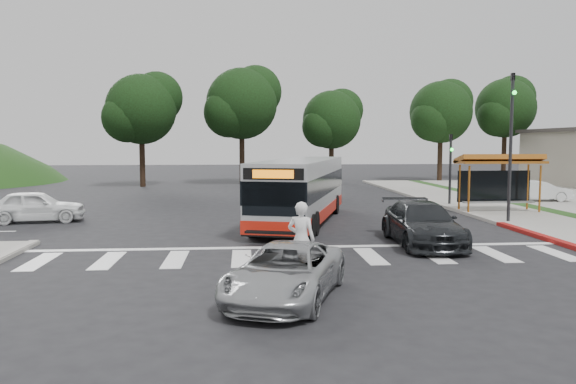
{
  "coord_description": "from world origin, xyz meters",
  "views": [
    {
      "loc": [
        -1.95,
        -21.93,
        3.51
      ],
      "look_at": [
        -0.19,
        -0.14,
        1.6
      ],
      "focal_mm": 35.0,
      "sensor_mm": 36.0,
      "label": 1
    }
  ],
  "objects": [
    {
      "name": "traffic_signal_ne_short",
      "position": [
        9.6,
        8.49,
        2.48
      ],
      "size": [
        0.18,
        0.37,
        4.0
      ],
      "color": "black",
      "rests_on": "ground"
    },
    {
      "name": "dark_sedan",
      "position": [
        4.23,
        -3.16,
        0.73
      ],
      "size": [
        2.18,
        5.1,
        1.46
      ],
      "primitive_type": "imported",
      "rotation": [
        0.0,
        0.0,
        -0.03
      ],
      "color": "#212326",
      "rests_on": "ground"
    },
    {
      "name": "ground",
      "position": [
        0.0,
        0.0,
        0.0
      ],
      "size": [
        140.0,
        140.0,
        0.0
      ],
      "primitive_type": "plane",
      "color": "black",
      "rests_on": "ground"
    },
    {
      "name": "tree_north_a",
      "position": [
        -1.92,
        26.07,
        6.92
      ],
      "size": [
        6.6,
        6.15,
        10.17
      ],
      "color": "black",
      "rests_on": "ground"
    },
    {
      "name": "bus_shelter",
      "position": [
        10.8,
        5.1,
        2.35
      ],
      "size": [
        4.2,
        1.6,
        2.86
      ],
      "color": "#9B5619",
      "rests_on": "sidewalk_east"
    },
    {
      "name": "pedestrian",
      "position": [
        -0.44,
        -7.5,
        1.0
      ],
      "size": [
        0.85,
        0.71,
        2.0
      ],
      "primitive_type": "imported",
      "rotation": [
        0.0,
        0.0,
        2.77
      ],
      "color": "white",
      "rests_on": "ground"
    },
    {
      "name": "west_car_white",
      "position": [
        -11.16,
        3.68,
        0.71
      ],
      "size": [
        4.39,
        2.37,
        1.42
      ],
      "primitive_type": "imported",
      "rotation": [
        0.0,
        0.0,
        1.74
      ],
      "color": "white",
      "rests_on": "ground"
    },
    {
      "name": "traffic_signal_ne_tall",
      "position": [
        9.6,
        1.49,
        3.88
      ],
      "size": [
        0.18,
        0.37,
        6.5
      ],
      "color": "black",
      "rests_on": "ground"
    },
    {
      "name": "tree_north_c",
      "position": [
        -9.92,
        24.06,
        6.29
      ],
      "size": [
        6.16,
        5.74,
        9.3
      ],
      "color": "black",
      "rests_on": "ground"
    },
    {
      "name": "tree_ne_a",
      "position": [
        16.08,
        28.06,
        6.39
      ],
      "size": [
        6.16,
        5.74,
        9.3
      ],
      "color": "black",
      "rests_on": "parking_lot"
    },
    {
      "name": "tree_ne_b",
      "position": [
        23.08,
        30.06,
        6.92
      ],
      "size": [
        6.16,
        5.74,
        10.02
      ],
      "color": "black",
      "rests_on": "ground"
    },
    {
      "name": "sidewalk_east",
      "position": [
        11.0,
        8.0,
        0.06
      ],
      "size": [
        4.0,
        40.0,
        0.12
      ],
      "primitive_type": "cube",
      "color": "gray",
      "rests_on": "ground"
    },
    {
      "name": "transit_bus",
      "position": [
        0.61,
        2.45,
        1.4
      ],
      "size": [
        5.28,
        11.04,
        2.79
      ],
      "primitive_type": null,
      "rotation": [
        0.0,
        0.0,
        -0.28
      ],
      "color": "#A8AAAD",
      "rests_on": "ground"
    },
    {
      "name": "silver_suv_south",
      "position": [
        -1.01,
        -9.59,
        0.62
      ],
      "size": [
        3.46,
        4.89,
        1.24
      ],
      "primitive_type": "imported",
      "rotation": [
        0.0,
        0.0,
        -0.35
      ],
      "color": "#A7AAAC",
      "rests_on": "ground"
    },
    {
      "name": "curb_east_red",
      "position": [
        9.0,
        -2.0,
        0.08
      ],
      "size": [
        0.32,
        6.0,
        0.15
      ],
      "primitive_type": "cube",
      "color": "maroon",
      "rests_on": "ground"
    },
    {
      "name": "crosswalk_ladder",
      "position": [
        0.0,
        -5.0,
        0.01
      ],
      "size": [
        18.0,
        2.6,
        0.01
      ],
      "primitive_type": "cube",
      "color": "silver",
      "rests_on": "ground"
    },
    {
      "name": "tree_north_b",
      "position": [
        6.07,
        28.06,
        5.66
      ],
      "size": [
        5.72,
        5.33,
        8.43
      ],
      "color": "black",
      "rests_on": "ground"
    },
    {
      "name": "curb_east",
      "position": [
        9.0,
        8.0,
        0.07
      ],
      "size": [
        0.3,
        40.0,
        0.15
      ],
      "primitive_type": "cube",
      "color": "#9E9991",
      "rests_on": "ground"
    },
    {
      "name": "parked_car_1",
      "position": [
        15.5,
        9.76,
        0.7
      ],
      "size": [
        3.71,
        1.55,
        1.19
      ],
      "primitive_type": "imported",
      "rotation": [
        0.0,
        0.0,
        1.49
      ],
      "color": "silver",
      "rests_on": "parking_lot"
    }
  ]
}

